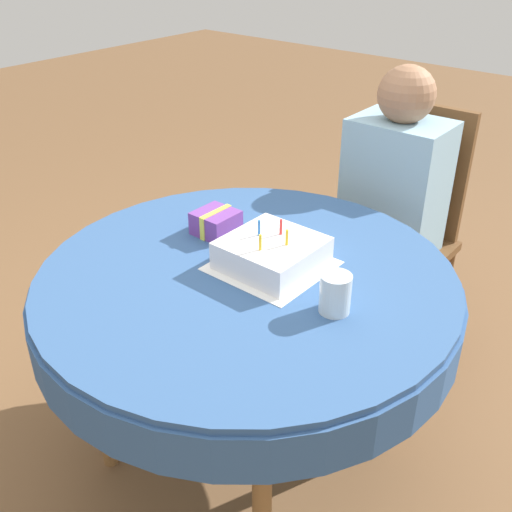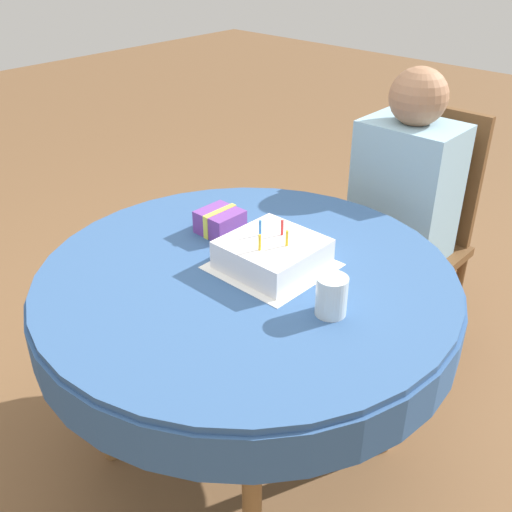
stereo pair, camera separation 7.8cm
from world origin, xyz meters
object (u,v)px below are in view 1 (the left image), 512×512
Objects in this scene: chair at (400,222)px; birthday_cake at (272,253)px; gift_box at (216,223)px; drinking_glass at (334,294)px; person at (393,188)px.

chair reaches higher than birthday_cake.
birthday_cake is at bearing -10.08° from gift_box.
drinking_glass is 0.83× the size of gift_box.
chair is 0.22m from person.
chair is 9.10× the size of drinking_glass.
person is at bearing 109.09° from drinking_glass.
person is at bearing -90.00° from chair.
drinking_glass is at bearing -13.20° from gift_box.
birthday_cake is (0.04, -0.91, 0.27)m from chair.
chair is 0.93m from gift_box.
gift_box is (-0.53, 0.12, -0.02)m from drinking_glass.
birthday_cake is 0.27m from gift_box.
chair reaches higher than gift_box.
drinking_glass is at bearing -16.26° from birthday_cake.
birthday_cake is (0.04, -0.81, 0.08)m from person.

